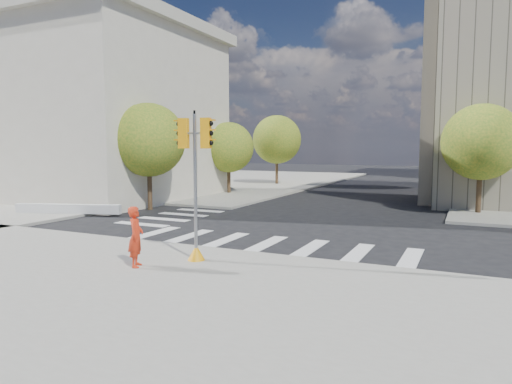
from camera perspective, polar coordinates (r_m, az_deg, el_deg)
ground at (r=19.78m, az=3.99°, el=-5.40°), size 160.00×160.00×0.00m
sidewalk_near at (r=10.64m, az=-18.79°, el=-15.01°), size 30.00×14.00×0.15m
sidewalk_far_left at (r=51.85m, az=-6.28°, el=1.48°), size 28.00×40.00×0.15m
classical_building at (r=37.65m, az=-21.02°, el=9.30°), size 19.00×15.00×12.70m
tree_lw_near at (r=28.20m, az=-13.27°, el=6.34°), size 4.40×4.40×6.41m
tree_lw_mid at (r=36.57m, az=-3.43°, el=5.58°), size 4.00×4.00×5.77m
tree_lw_far at (r=45.61m, az=2.63°, el=6.56°), size 4.80×4.80×6.95m
tree_re_near at (r=28.11m, az=26.33°, el=5.60°), size 4.20×4.20×6.16m
tree_re_mid at (r=40.12m, az=26.04°, el=5.87°), size 4.60×4.60×6.66m
tree_re_far at (r=52.11m, az=25.84°, el=5.15°), size 4.00×4.00×5.88m
lamp_near at (r=32.13m, az=27.14°, el=6.44°), size 0.35×0.18×8.11m
lamp_far at (r=46.13m, az=26.57°, el=6.02°), size 0.35×0.18×8.11m
traffic_signal at (r=14.62m, az=-7.57°, el=-0.68°), size 1.08×0.56×4.77m
photographer at (r=14.34m, az=-14.79°, el=-5.42°), size 0.71×0.80×1.85m
planter_wall at (r=27.21m, az=-22.43°, el=-1.94°), size 5.82×2.29×0.50m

